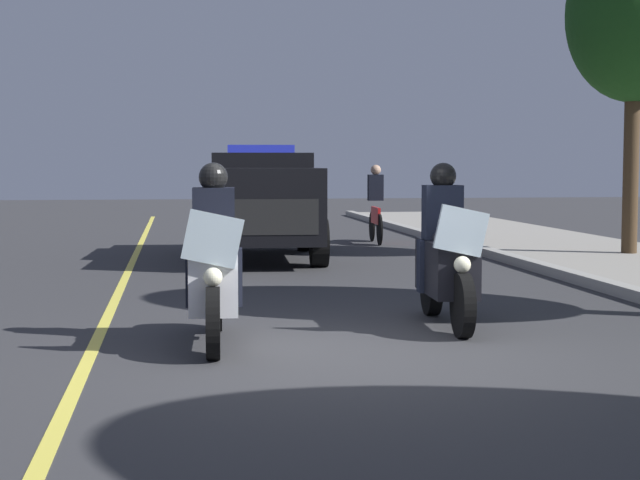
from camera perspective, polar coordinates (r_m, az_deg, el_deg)
name	(u,v)px	position (r m, az deg, el deg)	size (l,w,h in m)	color
ground_plane	(348,355)	(8.92, 1.62, -6.63)	(80.00, 80.00, 0.00)	#333335
lane_stripe_center	(87,362)	(8.82, -13.26, -6.84)	(48.00, 0.12, 0.01)	#E0D14C
police_motorcycle_lead_left	(214,271)	(9.42, -6.12, -1.76)	(2.14, 0.59, 1.72)	black
police_motorcycle_lead_right	(446,260)	(10.52, 7.26, -1.13)	(2.14, 0.59, 1.72)	black
police_suv	(261,200)	(17.89, -3.40, 2.33)	(4.99, 2.27, 2.05)	black
cyclist_background	(376,204)	(21.39, 3.22, 2.07)	(1.76, 0.33, 1.69)	black
tree_far_back	(635,16)	(18.90, 17.64, 12.18)	(2.42, 2.42, 5.83)	#42301E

